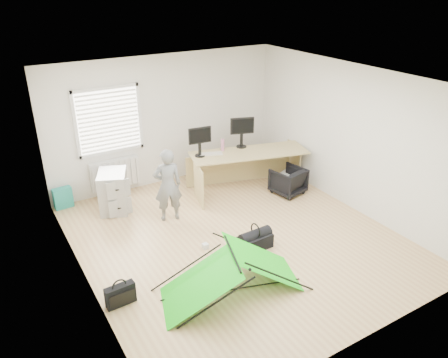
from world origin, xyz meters
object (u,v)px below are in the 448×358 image
filing_cabinet (114,191)px  laptop_bag (120,295)px  monitor_left (200,146)px  thermos (223,145)px  person (168,185)px  duffel_bag (255,242)px  office_chair (288,181)px  desk (249,170)px  storage_crate (292,177)px  kite (232,272)px  monitor_right (241,136)px

filing_cabinet → laptop_bag: size_ratio=1.89×
monitor_left → laptop_bag: size_ratio=1.12×
thermos → person: size_ratio=0.18×
monitor_left → thermos: size_ratio=1.85×
duffel_bag → office_chair: bearing=35.2°
desk → storage_crate: 1.02m
filing_cabinet → duffel_bag: size_ratio=1.40×
person → kite: person is taller
monitor_left → laptop_bag: bearing=-129.7°
thermos → kite: (-1.62, -2.97, -0.62)m
office_chair → kite: bearing=26.7°
filing_cabinet → kite: (0.66, -3.17, -0.07)m
monitor_right → kite: (-2.07, -2.96, -0.73)m
monitor_right → office_chair: size_ratio=0.81×
laptop_bag → duffel_bag: size_ratio=0.74×
laptop_bag → office_chair: bearing=17.1°
storage_crate → person: bearing=-179.5°
monitor_right → storage_crate: (0.91, -0.62, -0.91)m
kite → laptop_bag: (-1.45, 0.54, -0.16)m
monitor_left → person: (-1.00, -0.65, -0.35)m
thermos → person: bearing=-156.6°
laptop_bag → storage_crate: bearing=19.1°
person → storage_crate: bearing=-165.9°
monitor_right → duffel_bag: bearing=-98.8°
monitor_left → monitor_right: monitor_right is taller
person → duffel_bag: person is taller
filing_cabinet → laptop_bag: filing_cabinet is taller
person → duffel_bag: bearing=130.2°
monitor_right → laptop_bag: (-3.52, -2.42, -0.90)m
desk → laptop_bag: bearing=-134.4°
filing_cabinet → laptop_bag: (-0.79, -2.63, -0.23)m
thermos → office_chair: thermos is taller
person → duffel_bag: size_ratio=2.47×
desk → monitor_left: bearing=175.9°
monitor_right → office_chair: 1.33m
monitor_left → monitor_right: 0.99m
filing_cabinet → monitor_right: bearing=18.4°
person → storage_crate: (2.90, 0.03, -0.54)m
office_chair → storage_crate: 0.51m
thermos → duffel_bag: 2.52m
monitor_left → person: bearing=-140.3°
kite → duffel_bag: kite is taller
storage_crate → duffel_bag: 2.66m
kite → office_chair: bearing=55.5°
office_chair → duffel_bag: size_ratio=1.09×
filing_cabinet → office_chair: size_ratio=1.28×
thermos → kite: bearing=-118.6°
monitor_left → monitor_right: size_ratio=0.94×
office_chair → person: size_ratio=0.44×
monitor_left → kite: monitor_left is taller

